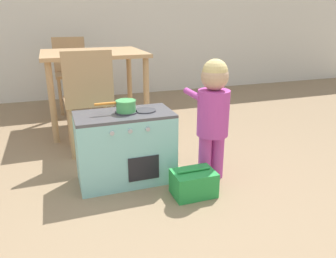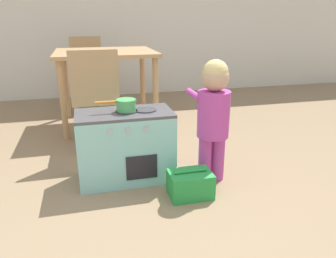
# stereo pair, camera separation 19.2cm
# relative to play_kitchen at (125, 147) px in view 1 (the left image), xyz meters

# --- Properties ---
(wall_back) EXTENTS (10.00, 0.06, 2.60)m
(wall_back) POSITION_rel_play_kitchen_xyz_m (-0.02, 2.68, 1.05)
(wall_back) COLOR silver
(wall_back) RESTS_ON ground_plane
(play_kitchen) EXTENTS (0.65, 0.35, 0.51)m
(play_kitchen) POSITION_rel_play_kitchen_xyz_m (0.00, 0.00, 0.00)
(play_kitchen) COLOR #8CD1CC
(play_kitchen) RESTS_ON ground_plane
(toy_pot) EXTENTS (0.27, 0.13, 0.08)m
(toy_pot) POSITION_rel_play_kitchen_xyz_m (0.01, 0.00, 0.30)
(toy_pot) COLOR #4CAD5B
(toy_pot) RESTS_ON play_kitchen
(child_figure) EXTENTS (0.24, 0.36, 0.85)m
(child_figure) POSITION_rel_play_kitchen_xyz_m (0.58, -0.17, 0.27)
(child_figure) COLOR #BC429E
(child_figure) RESTS_ON ground_plane
(toy_basket) EXTENTS (0.27, 0.20, 0.18)m
(toy_basket) POSITION_rel_play_kitchen_xyz_m (0.37, -0.35, -0.17)
(toy_basket) COLOR green
(toy_basket) RESTS_ON ground_plane
(dining_table) EXTENTS (0.99, 0.85, 0.77)m
(dining_table) POSITION_rel_play_kitchen_xyz_m (-0.02, 1.30, 0.42)
(dining_table) COLOR tan
(dining_table) RESTS_ON ground_plane
(dining_chair_near) EXTENTS (0.38, 0.38, 0.87)m
(dining_chair_near) POSITION_rel_play_kitchen_xyz_m (-0.17, 0.59, 0.22)
(dining_chair_near) COLOR tan
(dining_chair_near) RESTS_ON ground_plane
(dining_chair_far) EXTENTS (0.38, 0.38, 0.87)m
(dining_chair_far) POSITION_rel_play_kitchen_xyz_m (-0.20, 2.06, 0.22)
(dining_chair_far) COLOR tan
(dining_chair_far) RESTS_ON ground_plane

